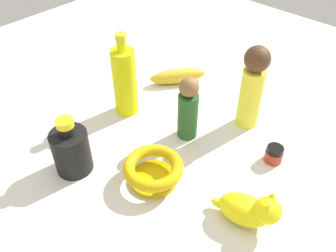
# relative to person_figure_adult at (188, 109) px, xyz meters

# --- Properties ---
(ground) EXTENTS (2.00, 2.00, 0.00)m
(ground) POSITION_rel_person_figure_adult_xyz_m (-0.01, 0.09, -0.09)
(ground) COLOR silver
(person_figure_adult) EXTENTS (0.07, 0.07, 0.18)m
(person_figure_adult) POSITION_rel_person_figure_adult_xyz_m (0.00, 0.00, 0.00)
(person_figure_adult) COLOR #27582A
(person_figure_adult) RESTS_ON ground
(banana) EXTENTS (0.14, 0.18, 0.05)m
(banana) POSITION_rel_person_figure_adult_xyz_m (0.19, -0.17, -0.07)
(banana) COLOR gold
(banana) RESTS_ON ground
(bowl) EXTENTS (0.14, 0.14, 0.06)m
(bowl) POSITION_rel_person_figure_adult_xyz_m (-0.05, 0.18, -0.05)
(bowl) COLOR #C8AA07
(bowl) RESTS_ON ground
(bottle_short) EXTENTS (0.09, 0.09, 0.15)m
(bottle_short) POSITION_rel_person_figure_adult_xyz_m (0.12, 0.28, -0.03)
(bottle_short) COLOR black
(bottle_short) RESTS_ON ground
(cat_figurine) EXTENTS (0.15, 0.09, 0.10)m
(cat_figurine) POSITION_rel_person_figure_adult_xyz_m (-0.28, 0.12, -0.05)
(cat_figurine) COLOR yellow
(cat_figurine) RESTS_ON ground
(bottle_tall) EXTENTS (0.07, 0.07, 0.24)m
(bottle_tall) POSITION_rel_person_figure_adult_xyz_m (0.20, 0.04, 0.01)
(bottle_tall) COLOR yellow
(bottle_tall) RESTS_ON ground
(nail_polish_jar) EXTENTS (0.04, 0.04, 0.04)m
(nail_polish_jar) POSITION_rel_person_figure_adult_xyz_m (-0.22, -0.07, -0.07)
(nail_polish_jar) COLOR #A12F20
(nail_polish_jar) RESTS_ON ground
(person_figure_child) EXTENTS (0.08, 0.08, 0.24)m
(person_figure_child) POSITION_rel_person_figure_adult_xyz_m (-0.09, -0.15, 0.04)
(person_figure_child) COLOR yellow
(person_figure_child) RESTS_ON ground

